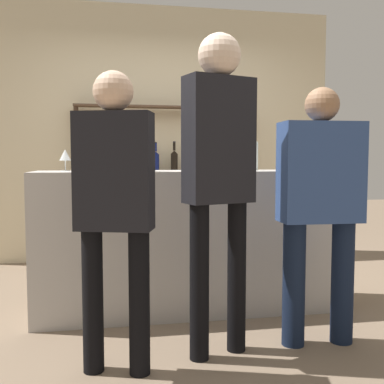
# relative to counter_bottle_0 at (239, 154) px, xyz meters

# --- Properties ---
(ground_plane) EXTENTS (16.00, 16.00, 0.00)m
(ground_plane) POSITION_rel_counter_bottle_0_xyz_m (-0.40, -0.14, -1.16)
(ground_plane) COLOR #7A6651
(bar_counter) EXTENTS (2.24, 0.52, 1.04)m
(bar_counter) POSITION_rel_counter_bottle_0_xyz_m (-0.40, -0.14, -0.64)
(bar_counter) COLOR #B7B2AD
(bar_counter) RESTS_ON ground_plane
(back_wall) EXTENTS (3.84, 0.12, 2.80)m
(back_wall) POSITION_rel_counter_bottle_0_xyz_m (-0.40, 1.72, 0.24)
(back_wall) COLOR beige
(back_wall) RESTS_ON ground_plane
(back_shelf) EXTENTS (1.93, 0.18, 1.69)m
(back_shelf) POSITION_rel_counter_bottle_0_xyz_m (-0.40, 1.54, -0.05)
(back_shelf) COLOR #4C3828
(back_shelf) RESTS_ON ground_plane
(counter_bottle_0) EXTENTS (0.07, 0.07, 0.33)m
(counter_bottle_0) POSITION_rel_counter_bottle_0_xyz_m (0.00, 0.00, 0.00)
(counter_bottle_0) COLOR silver
(counter_bottle_0) RESTS_ON bar_counter
(counter_bottle_1) EXTENTS (0.08, 0.08, 0.36)m
(counter_bottle_1) POSITION_rel_counter_bottle_0_xyz_m (-0.88, -0.12, 0.02)
(counter_bottle_1) COLOR brown
(counter_bottle_1) RESTS_ON bar_counter
(counter_bottle_2) EXTENTS (0.07, 0.07, 0.37)m
(counter_bottle_2) POSITION_rel_counter_bottle_0_xyz_m (-0.22, -0.26, 0.01)
(counter_bottle_2) COLOR black
(counter_bottle_2) RESTS_ON bar_counter
(counter_bottle_3) EXTENTS (0.08, 0.08, 0.33)m
(counter_bottle_3) POSITION_rel_counter_bottle_0_xyz_m (0.09, -0.05, 0.00)
(counter_bottle_3) COLOR silver
(counter_bottle_3) RESTS_ON bar_counter
(counter_bottle_4) EXTENTS (0.07, 0.07, 0.31)m
(counter_bottle_4) POSITION_rel_counter_bottle_0_xyz_m (-0.72, -0.30, -0.01)
(counter_bottle_4) COLOR black
(counter_bottle_4) RESTS_ON bar_counter
(wine_glass) EXTENTS (0.08, 0.08, 0.16)m
(wine_glass) POSITION_rel_counter_bottle_0_xyz_m (-1.30, 0.01, -0.02)
(wine_glass) COLOR silver
(wine_glass) RESTS_ON bar_counter
(ice_bucket) EXTENTS (0.21, 0.21, 0.21)m
(ice_bucket) POSITION_rel_counter_bottle_0_xyz_m (-1.14, -0.07, -0.02)
(ice_bucket) COLOR #B2B2B7
(ice_bucket) RESTS_ON bar_counter
(cork_jar) EXTENTS (0.13, 0.13, 0.17)m
(cork_jar) POSITION_rel_counter_bottle_0_xyz_m (0.49, -0.09, -0.04)
(cork_jar) COLOR silver
(cork_jar) RESTS_ON bar_counter
(customer_left) EXTENTS (0.42, 0.28, 1.56)m
(customer_left) POSITION_rel_counter_bottle_0_xyz_m (-0.96, -1.04, -0.24)
(customer_left) COLOR black
(customer_left) RESTS_ON ground_plane
(customer_right) EXTENTS (0.49, 0.23, 1.54)m
(customer_right) POSITION_rel_counter_bottle_0_xyz_m (0.25, -0.88, -0.28)
(customer_right) COLOR #121C33
(customer_right) RESTS_ON ground_plane
(customer_center) EXTENTS (0.42, 0.28, 1.81)m
(customer_center) POSITION_rel_counter_bottle_0_xyz_m (-0.38, -0.92, -0.06)
(customer_center) COLOR black
(customer_center) RESTS_ON ground_plane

